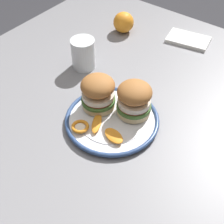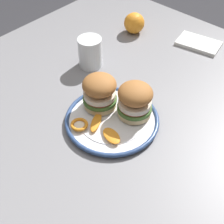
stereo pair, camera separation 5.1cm
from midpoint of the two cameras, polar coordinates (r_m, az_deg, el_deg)
The scene contains 10 objects.
dining_table at distance 0.96m, azimuth -3.44°, elevation -5.41°, with size 1.42×1.08×0.76m.
dinner_plate at distance 0.89m, azimuth 1.66°, elevation -1.44°, with size 0.26×0.26×0.02m.
sandwich_half_left at distance 0.88m, azimuth -0.65°, elevation 3.70°, with size 0.12×0.12×0.10m.
sandwich_half_right at distance 0.86m, azimuth 5.81°, elevation 2.08°, with size 0.12×0.12×0.10m.
orange_peel_curled at distance 0.86m, azimuth -4.15°, elevation -2.30°, with size 0.07×0.07×0.01m.
orange_peel_strip_long at distance 0.83m, azimuth 1.68°, elevation -4.30°, with size 0.05×0.07×0.01m.
orange_peel_strip_short at distance 0.86m, azimuth -1.17°, elevation -1.85°, with size 0.08×0.06×0.01m.
drinking_glass at distance 1.06m, azimuth -2.49°, elevation 10.29°, with size 0.08×0.08×0.10m.
whole_orange at distance 1.24m, azimuth 5.20°, elevation 15.46°, with size 0.08×0.08×0.08m, color orange.
folded_napkin at distance 1.23m, azimuth 16.34°, elevation 11.61°, with size 0.15×0.09×0.01m, color white.
Camera 2 is at (-0.39, -0.47, 1.41)m, focal length 51.39 mm.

